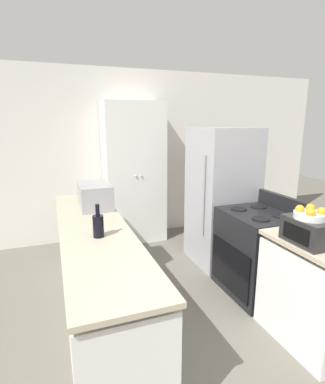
{
  "coord_description": "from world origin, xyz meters",
  "views": [
    {
      "loc": [
        -1.13,
        -1.16,
        1.81
      ],
      "look_at": [
        0.0,
        1.9,
        1.05
      ],
      "focal_mm": 28.0,
      "sensor_mm": 36.0,
      "label": 1
    }
  ],
  "objects_px": {
    "refrigerator": "(222,197)",
    "toaster_oven": "(310,231)",
    "wine_bottle": "(98,225)",
    "pantry_cabinet": "(134,173)",
    "microwave": "(95,196)",
    "stove": "(257,252)",
    "fruit_bowl": "(310,214)"
  },
  "relations": [
    {
      "from": "pantry_cabinet",
      "to": "refrigerator",
      "type": "xyz_separation_m",
      "value": [
        0.86,
        -1.12,
        -0.18
      ]
    },
    {
      "from": "pantry_cabinet",
      "to": "refrigerator",
      "type": "height_order",
      "value": "pantry_cabinet"
    },
    {
      "from": "stove",
      "to": "toaster_oven",
      "type": "xyz_separation_m",
      "value": [
        -0.15,
        -0.79,
        0.54
      ]
    },
    {
      "from": "refrigerator",
      "to": "microwave",
      "type": "bearing_deg",
      "value": 179.84
    },
    {
      "from": "pantry_cabinet",
      "to": "stove",
      "type": "distance_m",
      "value": 2.17
    },
    {
      "from": "stove",
      "to": "refrigerator",
      "type": "height_order",
      "value": "refrigerator"
    },
    {
      "from": "toaster_oven",
      "to": "pantry_cabinet",
      "type": "bearing_deg",
      "value": 104.04
    },
    {
      "from": "microwave",
      "to": "fruit_bowl",
      "type": "relative_size",
      "value": 2.1
    },
    {
      "from": "pantry_cabinet",
      "to": "toaster_oven",
      "type": "distance_m",
      "value": 2.79
    },
    {
      "from": "pantry_cabinet",
      "to": "toaster_oven",
      "type": "bearing_deg",
      "value": -75.96
    },
    {
      "from": "wine_bottle",
      "to": "fruit_bowl",
      "type": "bearing_deg",
      "value": -24.92
    },
    {
      "from": "wine_bottle",
      "to": "pantry_cabinet",
      "type": "bearing_deg",
      "value": 67.24
    },
    {
      "from": "refrigerator",
      "to": "toaster_oven",
      "type": "relative_size",
      "value": 4.84
    },
    {
      "from": "refrigerator",
      "to": "toaster_oven",
      "type": "xyz_separation_m",
      "value": [
        -0.18,
        -1.59,
        0.12
      ]
    },
    {
      "from": "refrigerator",
      "to": "microwave",
      "type": "distance_m",
      "value": 1.61
    },
    {
      "from": "stove",
      "to": "fruit_bowl",
      "type": "bearing_deg",
      "value": -101.99
    },
    {
      "from": "toaster_oven",
      "to": "fruit_bowl",
      "type": "distance_m",
      "value": 0.14
    },
    {
      "from": "toaster_oven",
      "to": "fruit_bowl",
      "type": "xyz_separation_m",
      "value": [
        -0.02,
        0.0,
        0.14
      ]
    },
    {
      "from": "wine_bottle",
      "to": "toaster_oven",
      "type": "distance_m",
      "value": 1.67
    },
    {
      "from": "refrigerator",
      "to": "wine_bottle",
      "type": "relative_size",
      "value": 6.27
    },
    {
      "from": "stove",
      "to": "fruit_bowl",
      "type": "relative_size",
      "value": 4.41
    },
    {
      "from": "pantry_cabinet",
      "to": "stove",
      "type": "xyz_separation_m",
      "value": [
        0.83,
        -1.92,
        -0.6
      ]
    },
    {
      "from": "refrigerator",
      "to": "microwave",
      "type": "height_order",
      "value": "refrigerator"
    },
    {
      "from": "wine_bottle",
      "to": "toaster_oven",
      "type": "relative_size",
      "value": 0.77
    },
    {
      "from": "stove",
      "to": "wine_bottle",
      "type": "relative_size",
      "value": 3.78
    },
    {
      "from": "microwave",
      "to": "fruit_bowl",
      "type": "xyz_separation_m",
      "value": [
        1.4,
        -1.59,
        0.11
      ]
    },
    {
      "from": "refrigerator",
      "to": "toaster_oven",
      "type": "bearing_deg",
      "value": -96.47
    },
    {
      "from": "pantry_cabinet",
      "to": "fruit_bowl",
      "type": "distance_m",
      "value": 2.78
    },
    {
      "from": "fruit_bowl",
      "to": "stove",
      "type": "bearing_deg",
      "value": 78.01
    },
    {
      "from": "stove",
      "to": "fruit_bowl",
      "type": "height_order",
      "value": "fruit_bowl"
    },
    {
      "from": "pantry_cabinet",
      "to": "toaster_oven",
      "type": "height_order",
      "value": "pantry_cabinet"
    },
    {
      "from": "pantry_cabinet",
      "to": "wine_bottle",
      "type": "bearing_deg",
      "value": -112.76
    }
  ]
}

